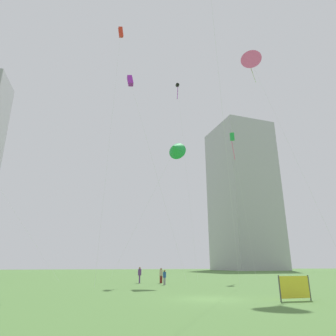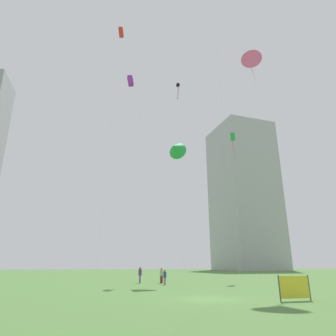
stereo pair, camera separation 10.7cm
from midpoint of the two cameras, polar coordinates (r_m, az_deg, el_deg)
name	(u,v)px [view 1 (the left image)]	position (r m, az deg, el deg)	size (l,w,h in m)	color
ground	(211,299)	(20.89, 8.02, -23.70)	(280.00, 280.00, 0.00)	#4C7538
person_standing_0	(164,276)	(34.64, -0.77, -20.10)	(0.34, 0.34, 1.55)	gray
person_standing_1	(161,274)	(37.98, -1.43, -19.77)	(0.38, 0.38, 1.72)	maroon
person_standing_2	(140,274)	(37.94, -5.56, -19.60)	(0.41, 0.41, 1.83)	#593372
kite_flying_1	(252,63)	(44.55, 15.73, 18.83)	(3.82, 10.02, 29.80)	silver
kite_flying_2	(177,85)	(58.67, 1.78, 15.60)	(2.86, 3.63, 35.66)	silver
kite_flying_3	(121,33)	(45.08, -9.16, 24.19)	(1.54, 2.53, 33.22)	silver
kite_flying_4	(232,138)	(52.74, 12.20, 5.63)	(2.34, 1.15, 24.02)	silver
kite_flying_5	(175,148)	(40.26, 1.36, 3.77)	(8.76, 11.04, 18.39)	silver
kite_flying_6	(130,81)	(39.44, -7.33, 16.18)	(8.85, 4.79, 25.14)	silver
distant_highrise_0	(243,195)	(135.12, 14.12, -5.05)	(22.33, 24.97, 62.82)	#A8A8AD
event_banner	(295,287)	(21.09, 23.03, -20.34)	(2.19, 0.10, 1.48)	#4C4C4C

